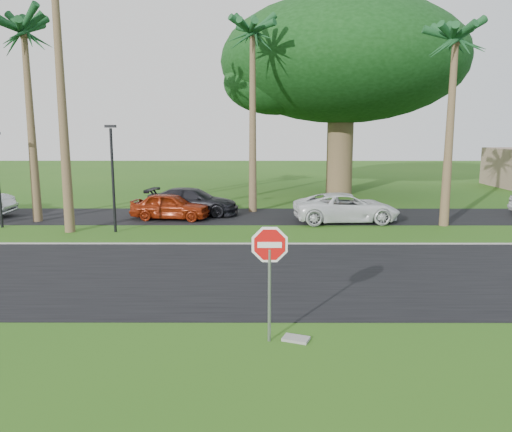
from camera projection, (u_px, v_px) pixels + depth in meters
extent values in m
plane|color=#265415|center=(248.00, 295.00, 13.56)|extent=(120.00, 120.00, 0.00)
cube|color=black|center=(249.00, 274.00, 15.53)|extent=(120.00, 8.00, 0.02)
cube|color=black|center=(252.00, 216.00, 25.87)|extent=(120.00, 5.00, 0.02)
cube|color=gray|center=(251.00, 244.00, 19.51)|extent=(120.00, 0.12, 0.06)
cylinder|color=gray|center=(269.00, 296.00, 10.43)|extent=(0.07, 0.07, 2.00)
cylinder|color=white|center=(270.00, 245.00, 10.24)|extent=(1.05, 0.02, 1.05)
cylinder|color=red|center=(270.00, 245.00, 10.24)|extent=(0.90, 0.02, 0.90)
cube|color=white|center=(270.00, 245.00, 10.24)|extent=(0.50, 0.02, 0.12)
cone|color=brown|center=(31.00, 128.00, 23.66)|extent=(0.44, 0.44, 9.00)
cone|color=brown|center=(62.00, 98.00, 20.97)|extent=(0.44, 0.44, 11.50)
cone|color=brown|center=(253.00, 124.00, 26.54)|extent=(0.44, 0.44, 9.50)
cone|color=brown|center=(450.00, 134.00, 22.67)|extent=(0.44, 0.44, 8.50)
cylinder|color=brown|center=(340.00, 151.00, 34.71)|extent=(1.80, 1.80, 6.00)
ellipsoid|color=black|center=(342.00, 61.00, 33.69)|extent=(16.50, 16.50, 8.25)
cylinder|color=black|center=(113.00, 181.00, 21.56)|extent=(0.12, 0.12, 4.50)
cube|color=black|center=(110.00, 126.00, 21.17)|extent=(0.45, 0.25, 0.12)
imported|color=maroon|center=(170.00, 206.00, 24.83)|extent=(4.08, 2.08, 1.33)
imported|color=black|center=(193.00, 202.00, 26.18)|extent=(5.05, 2.67, 1.39)
imported|color=white|center=(346.00, 208.00, 24.09)|extent=(5.23, 2.72, 1.41)
cube|color=gray|center=(296.00, 339.00, 10.63)|extent=(0.64, 0.52, 0.06)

